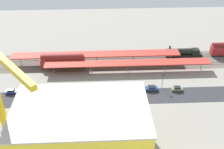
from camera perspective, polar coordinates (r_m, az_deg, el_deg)
name	(u,v)px	position (r m, az deg, el deg)	size (l,w,h in m)	color
ground_plane	(126,88)	(103.68, 2.90, -2.67)	(165.54, 165.54, 0.00)	gray
rail_bed	(122,61)	(119.47, 2.09, 2.68)	(103.47, 14.69, 0.01)	#5B544C
street_asphalt	(128,97)	(99.39, 3.18, -4.50)	(103.47, 9.00, 0.01)	#2D2D33
track_rails	(122,61)	(119.38, 2.09, 2.75)	(103.47, 8.63, 0.12)	#9E9EA8
platform_canopy_near	(128,63)	(111.06, 3.28, 2.36)	(65.84, 5.10, 4.02)	#B73328
platform_canopy_far	(96,54)	(116.64, -3.26, 4.12)	(69.63, 5.52, 4.32)	#B73328
locomotive	(184,53)	(126.49, 14.43, 4.36)	(16.02, 2.87, 5.06)	black
freight_coach_far	(63,60)	(115.69, -10.01, 2.84)	(17.73, 3.24, 6.00)	black
parked_car_0	(177,89)	(104.36, 13.06, -2.85)	(4.06, 1.81, 1.69)	black
parked_car_1	(151,88)	(102.81, 8.02, -2.81)	(4.68, 1.90, 1.79)	black
parked_car_2	(130,88)	(102.09, 3.74, -2.80)	(4.68, 1.92, 1.79)	black
parked_car_3	(107,90)	(101.26, -0.99, -3.12)	(4.51, 1.98, 1.59)	black
parked_car_4	(83,91)	(101.14, -5.86, -3.32)	(4.12, 1.94, 1.77)	black
parked_car_5	(58,91)	(102.64, -10.97, -3.22)	(4.68, 1.91, 1.75)	black
parked_car_6	(36,92)	(103.60, -15.27, -3.48)	(4.75, 1.80, 1.81)	black
parked_car_7	(11,91)	(106.66, -19.81, -3.26)	(4.19, 1.96, 1.70)	black
construction_building	(82,131)	(76.32, -6.12, -11.36)	(34.32, 21.55, 14.90)	yellow
construction_roof_slab	(80,109)	(71.17, -6.48, -6.97)	(34.92, 22.15, 0.40)	#B7B2A8
box_truck_0	(59,109)	(92.95, -10.65, -6.88)	(9.26, 2.62, 3.59)	black
box_truck_1	(79,108)	(92.34, -6.77, -6.84)	(9.84, 3.28, 3.36)	black
box_truck_2	(93,107)	(92.17, -3.96, -6.66)	(9.56, 2.66, 3.61)	black
street_tree_0	(64,97)	(92.63, -9.83, -4.57)	(5.09, 5.09, 7.28)	brown
street_tree_1	(100,93)	(91.66, -2.37, -3.83)	(5.23, 5.23, 8.20)	brown
street_tree_2	(96,95)	(92.40, -3.30, -4.13)	(6.25, 6.25, 7.90)	brown
traffic_light	(163,78)	(102.79, 10.32, -0.76)	(0.50, 0.36, 6.25)	#333333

